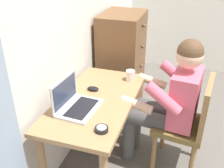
{
  "coord_description": "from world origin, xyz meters",
  "views": [
    {
      "loc": [
        -1.96,
        1.18,
        1.8
      ],
      "look_at": [
        -0.21,
        1.74,
        0.81
      ],
      "focal_mm": 42.0,
      "sensor_mm": 36.0,
      "label": 1
    }
  ],
  "objects_px": {
    "desk": "(97,111)",
    "dresser": "(122,63)",
    "laptop": "(75,103)",
    "coffee_mug": "(130,75)",
    "chair": "(189,122)",
    "person_seated": "(169,98)",
    "desk_clock": "(102,129)",
    "computer_mouse": "(93,89)"
  },
  "relations": [
    {
      "from": "chair",
      "to": "person_seated",
      "type": "height_order",
      "value": "person_seated"
    },
    {
      "from": "chair",
      "to": "laptop",
      "type": "height_order",
      "value": "laptop"
    },
    {
      "from": "computer_mouse",
      "to": "desk_clock",
      "type": "distance_m",
      "value": 0.55
    },
    {
      "from": "desk",
      "to": "dresser",
      "type": "height_order",
      "value": "dresser"
    },
    {
      "from": "desk",
      "to": "desk_clock",
      "type": "height_order",
      "value": "desk_clock"
    },
    {
      "from": "desk_clock",
      "to": "coffee_mug",
      "type": "distance_m",
      "value": 0.77
    },
    {
      "from": "desk",
      "to": "person_seated",
      "type": "distance_m",
      "value": 0.61
    },
    {
      "from": "desk",
      "to": "chair",
      "type": "xyz_separation_m",
      "value": [
        0.23,
        -0.73,
        -0.1
      ]
    },
    {
      "from": "desk",
      "to": "person_seated",
      "type": "bearing_deg",
      "value": -65.2
    },
    {
      "from": "person_seated",
      "to": "coffee_mug",
      "type": "distance_m",
      "value": 0.41
    },
    {
      "from": "desk",
      "to": "dresser",
      "type": "bearing_deg",
      "value": 4.52
    },
    {
      "from": "dresser",
      "to": "desk_clock",
      "type": "distance_m",
      "value": 1.44
    },
    {
      "from": "dresser",
      "to": "desk_clock",
      "type": "height_order",
      "value": "dresser"
    },
    {
      "from": "coffee_mug",
      "to": "laptop",
      "type": "bearing_deg",
      "value": 154.35
    },
    {
      "from": "laptop",
      "to": "computer_mouse",
      "type": "distance_m",
      "value": 0.3
    },
    {
      "from": "dresser",
      "to": "person_seated",
      "type": "height_order",
      "value": "person_seated"
    },
    {
      "from": "dresser",
      "to": "coffee_mug",
      "type": "bearing_deg",
      "value": -157.88
    },
    {
      "from": "chair",
      "to": "desk_clock",
      "type": "xyz_separation_m",
      "value": [
        -0.6,
        0.55,
        0.24
      ]
    },
    {
      "from": "laptop",
      "to": "desk_clock",
      "type": "xyz_separation_m",
      "value": [
        -0.19,
        -0.28,
        -0.04
      ]
    },
    {
      "from": "dresser",
      "to": "chair",
      "type": "relative_size",
      "value": 1.31
    },
    {
      "from": "person_seated",
      "to": "dresser",
      "type": "bearing_deg",
      "value": 38.65
    },
    {
      "from": "dresser",
      "to": "laptop",
      "type": "distance_m",
      "value": 1.23
    },
    {
      "from": "desk",
      "to": "desk_clock",
      "type": "xyz_separation_m",
      "value": [
        -0.37,
        -0.18,
        0.13
      ]
    },
    {
      "from": "desk",
      "to": "coffee_mug",
      "type": "height_order",
      "value": "coffee_mug"
    },
    {
      "from": "chair",
      "to": "laptop",
      "type": "relative_size",
      "value": 2.47
    },
    {
      "from": "person_seated",
      "to": "laptop",
      "type": "height_order",
      "value": "person_seated"
    },
    {
      "from": "computer_mouse",
      "to": "desk_clock",
      "type": "height_order",
      "value": "computer_mouse"
    },
    {
      "from": "desk",
      "to": "dresser",
      "type": "distance_m",
      "value": 1.04
    },
    {
      "from": "chair",
      "to": "desk_clock",
      "type": "bearing_deg",
      "value": 137.51
    },
    {
      "from": "person_seated",
      "to": "desk_clock",
      "type": "xyz_separation_m",
      "value": [
        -0.62,
        0.37,
        0.05
      ]
    },
    {
      "from": "desk",
      "to": "desk_clock",
      "type": "bearing_deg",
      "value": -154.11
    },
    {
      "from": "laptop",
      "to": "coffee_mug",
      "type": "bearing_deg",
      "value": -25.65
    },
    {
      "from": "desk",
      "to": "chair",
      "type": "bearing_deg",
      "value": -72.15
    },
    {
      "from": "dresser",
      "to": "chair",
      "type": "xyz_separation_m",
      "value": [
        -0.8,
        -0.81,
        -0.08
      ]
    },
    {
      "from": "chair",
      "to": "desk_clock",
      "type": "distance_m",
      "value": 0.85
    },
    {
      "from": "laptop",
      "to": "coffee_mug",
      "type": "height_order",
      "value": "laptop"
    },
    {
      "from": "chair",
      "to": "computer_mouse",
      "type": "xyz_separation_m",
      "value": [
        -0.11,
        0.8,
        0.24
      ]
    },
    {
      "from": "desk_clock",
      "to": "coffee_mug",
      "type": "height_order",
      "value": "coffee_mug"
    },
    {
      "from": "chair",
      "to": "desk_clock",
      "type": "relative_size",
      "value": 9.79
    },
    {
      "from": "dresser",
      "to": "computer_mouse",
      "type": "relative_size",
      "value": 11.57
    },
    {
      "from": "chair",
      "to": "computer_mouse",
      "type": "distance_m",
      "value": 0.85
    },
    {
      "from": "computer_mouse",
      "to": "person_seated",
      "type": "bearing_deg",
      "value": -79.96
    }
  ]
}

